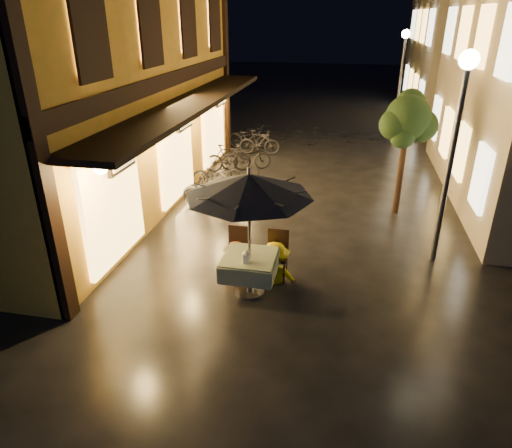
% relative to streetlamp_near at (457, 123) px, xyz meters
% --- Properties ---
extents(ground, '(90.00, 90.00, 0.00)m').
position_rel_streetlamp_near_xyz_m(ground, '(-3.00, -2.00, -2.92)').
color(ground, black).
rests_on(ground, ground).
extents(west_building, '(5.90, 11.40, 7.40)m').
position_rel_streetlamp_near_xyz_m(west_building, '(-8.72, 2.00, 0.79)').
color(west_building, gold).
rests_on(west_building, ground).
extents(east_building_far, '(7.30, 10.30, 7.30)m').
position_rel_streetlamp_near_xyz_m(east_building_far, '(4.49, 16.00, 0.74)').
color(east_building_far, '#B6AB92').
rests_on(east_building_far, ground).
extents(street_tree, '(1.43, 1.20, 3.15)m').
position_rel_streetlamp_near_xyz_m(street_tree, '(-0.59, 2.51, -0.50)').
color(street_tree, black).
rests_on(street_tree, ground).
extents(streetlamp_near, '(0.36, 0.36, 4.23)m').
position_rel_streetlamp_near_xyz_m(streetlamp_near, '(0.00, 0.00, 0.00)').
color(streetlamp_near, '#59595E').
rests_on(streetlamp_near, ground).
extents(streetlamp_far, '(0.36, 0.36, 4.23)m').
position_rel_streetlamp_near_xyz_m(streetlamp_far, '(0.00, 12.00, 0.00)').
color(streetlamp_far, '#59595E').
rests_on(streetlamp_far, ground).
extents(cafe_table, '(0.99, 0.99, 0.78)m').
position_rel_streetlamp_near_xyz_m(cafe_table, '(-3.57, -2.01, -2.33)').
color(cafe_table, '#59595E').
rests_on(cafe_table, ground).
extents(patio_umbrella, '(2.24, 2.24, 2.46)m').
position_rel_streetlamp_near_xyz_m(patio_umbrella, '(-3.57, -2.01, -0.77)').
color(patio_umbrella, '#59595E').
rests_on(patio_umbrella, ground).
extents(cafe_chair_left, '(0.42, 0.42, 0.97)m').
position_rel_streetlamp_near_xyz_m(cafe_chair_left, '(-3.97, -1.28, -2.38)').
color(cafe_chair_left, black).
rests_on(cafe_chair_left, ground).
extents(cafe_chair_right, '(0.42, 0.42, 0.97)m').
position_rel_streetlamp_near_xyz_m(cafe_chair_right, '(-3.17, -1.28, -2.38)').
color(cafe_chair_right, black).
rests_on(cafe_chair_right, ground).
extents(table_lantern, '(0.16, 0.16, 0.25)m').
position_rel_streetlamp_near_xyz_m(table_lantern, '(-3.57, -2.26, -2.00)').
color(table_lantern, white).
rests_on(table_lantern, cafe_table).
extents(person_orange, '(0.79, 0.68, 1.42)m').
position_rel_streetlamp_near_xyz_m(person_orange, '(-3.99, -1.42, -2.21)').
color(person_orange, '#B93D05').
rests_on(person_orange, ground).
extents(person_yellow, '(1.12, 0.83, 1.56)m').
position_rel_streetlamp_near_xyz_m(person_yellow, '(-3.18, -1.46, -2.14)').
color(person_yellow, '#F0D100').
rests_on(person_yellow, ground).
extents(bicycle_0, '(1.95, 1.15, 0.97)m').
position_rel_streetlamp_near_xyz_m(bicycle_0, '(-5.38, 1.59, -2.43)').
color(bicycle_0, black).
rests_on(bicycle_0, ground).
extents(bicycle_1, '(1.51, 0.50, 0.89)m').
position_rel_streetlamp_near_xyz_m(bicycle_1, '(-5.52, 2.12, -2.47)').
color(bicycle_1, black).
rests_on(bicycle_1, ground).
extents(bicycle_2, '(1.60, 0.96, 0.80)m').
position_rel_streetlamp_near_xyz_m(bicycle_2, '(-5.80, 3.55, -2.52)').
color(bicycle_2, black).
rests_on(bicycle_2, ground).
extents(bicycle_3, '(1.59, 0.97, 0.92)m').
position_rel_streetlamp_near_xyz_m(bicycle_3, '(-5.82, 5.00, -2.46)').
color(bicycle_3, black).
rests_on(bicycle_3, ground).
extents(bicycle_4, '(1.78, 1.16, 0.89)m').
position_rel_streetlamp_near_xyz_m(bicycle_4, '(-5.28, 5.29, -2.47)').
color(bicycle_4, black).
rests_on(bicycle_4, ground).
extents(bicycle_5, '(1.55, 0.57, 0.91)m').
position_rel_streetlamp_near_xyz_m(bicycle_5, '(-5.20, 7.18, -2.46)').
color(bicycle_5, black).
rests_on(bicycle_5, ground).
extents(bicycle_6, '(1.82, 0.91, 0.92)m').
position_rel_streetlamp_near_xyz_m(bicycle_6, '(-5.73, 7.83, -2.46)').
color(bicycle_6, black).
rests_on(bicycle_6, ground).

